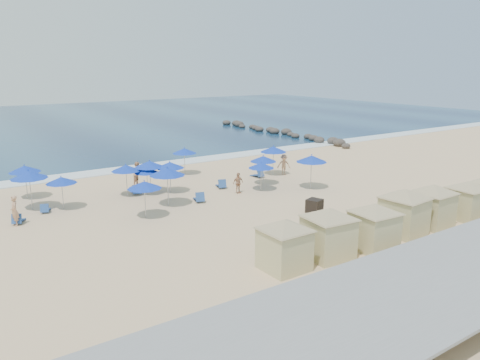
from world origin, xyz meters
name	(u,v)px	position (x,y,z in m)	size (l,w,h in m)	color
ground	(233,209)	(0.00, 0.00, 0.00)	(160.00, 160.00, 0.00)	#DAB68A
ocean	(44,124)	(0.00, 55.00, 0.03)	(160.00, 80.00, 0.06)	#0D274A
surf_line	(140,167)	(0.00, 15.50, 0.04)	(160.00, 2.50, 0.08)	white
seawall	(408,274)	(0.00, -13.50, 0.65)	(160.00, 6.10, 1.22)	gray
rock_jetty	(279,132)	(24.01, 24.90, 0.36)	(2.56, 26.66, 0.96)	#2F2927
trash_bin	(314,206)	(3.99, -3.52, 0.44)	(0.88, 0.88, 0.88)	black
cabana_0	(284,238)	(-3.12, -9.07, 1.53)	(4.25, 4.25, 2.66)	#C8BD89
cabana_1	(329,226)	(-0.46, -9.20, 1.60)	(4.43, 4.43, 2.79)	#C8BD89
cabana_2	(374,220)	(2.23, -9.76, 1.54)	(4.29, 4.29, 2.70)	#C8BD89
cabana_3	(405,206)	(5.37, -9.22, 1.65)	(4.58, 4.58, 2.88)	#C8BD89
cabana_4	(433,200)	(7.89, -9.28, 1.59)	(4.42, 4.42, 2.78)	#C8BD89
cabana_5	(467,195)	(10.84, -9.69, 1.51)	(4.19, 4.19, 2.63)	#C8BD89
umbrella_0	(29,175)	(-10.88, 7.45, 2.35)	(2.38, 2.38, 2.71)	#A5A8AD
umbrella_1	(61,180)	(-9.16, 6.34, 1.96)	(1.99, 1.99, 2.26)	#A5A8AD
umbrella_2	(25,169)	(-10.62, 10.41, 2.15)	(2.18, 2.18, 2.48)	#A5A8AD
umbrella_3	(144,185)	(-5.40, 1.63, 2.10)	(2.13, 2.13, 2.42)	#A5A8AD
umbrella_4	(126,168)	(-4.50, 7.04, 2.07)	(2.10, 2.10, 2.38)	#A5A8AD
umbrella_5	(147,170)	(-3.13, 6.55, 1.82)	(1.84, 1.84, 2.09)	#A5A8AD
umbrella_6	(167,172)	(-3.10, 3.17, 2.35)	(2.38, 2.38, 2.71)	#A5A8AD
umbrella_7	(170,165)	(-1.50, 6.09, 2.09)	(2.12, 2.12, 2.41)	#A5A8AD
umbrella_8	(263,159)	(5.65, 4.16, 2.08)	(2.10, 2.10, 2.39)	#A5A8AD
umbrella_9	(184,151)	(2.19, 10.82, 2.06)	(2.09, 2.09, 2.38)	#A5A8AD
umbrella_10	(273,149)	(8.38, 6.34, 2.24)	(2.27, 2.27, 2.58)	#A5A8AD
umbrella_11	(312,159)	(7.92, 1.09, 2.33)	(2.36, 2.36, 2.69)	#A5A8AD
umbrella_12	(150,164)	(-2.76, 6.86, 2.18)	(2.21, 2.21, 2.51)	#A5A8AD
umbrella_13	(261,165)	(4.43, 2.79, 1.93)	(1.96, 1.96, 2.23)	#A5A8AD
beach_chair_0	(18,220)	(-12.17, 4.90, 0.24)	(0.99, 1.38, 0.69)	#264A8D
beach_chair_1	(45,209)	(-10.32, 6.29, 0.22)	(0.87, 1.26, 0.64)	#264A8D
beach_chair_2	(136,190)	(-3.76, 7.14, 0.26)	(0.97, 1.50, 0.76)	#264A8D
beach_chair_3	(199,198)	(-0.92, 2.80, 0.26)	(1.03, 1.50, 0.76)	#264A8D
beach_chair_4	(221,185)	(2.33, 5.11, 0.26)	(1.02, 1.48, 0.75)	#264A8D
beach_chair_5	(258,174)	(6.76, 6.32, 0.26)	(0.62, 1.35, 0.74)	#264A8D
beachgoer_0	(14,211)	(-12.35, 4.55, 0.92)	(0.67, 0.44, 1.83)	tan
beachgoer_1	(138,173)	(-2.62, 9.55, 0.94)	(0.92, 0.71, 1.88)	tan
beachgoer_2	(238,183)	(2.56, 3.13, 0.78)	(0.91, 0.38, 1.56)	tan
beachgoer_3	(284,165)	(9.16, 5.83, 0.89)	(1.15, 0.66, 1.77)	tan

